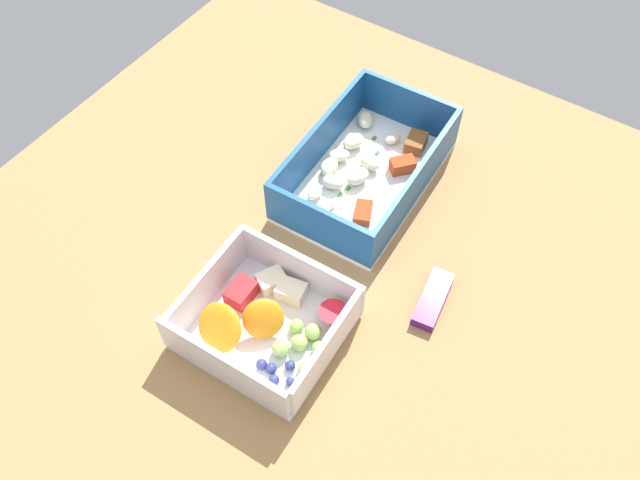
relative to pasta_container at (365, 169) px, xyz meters
The scene contains 4 objects.
table_surface 14.02cm from the pasta_container, ahead, with size 80.00×80.00×2.00cm, color #9E7547.
pasta_container is the anchor object (origin of this frame).
fruit_bowl 22.74cm from the pasta_container, ahead, with size 14.06×15.16×5.59cm.
candy_bar 18.04cm from the pasta_container, 54.64° to the left, with size 7.00×2.40×1.20cm, color #51197A.
Camera 1 is at (32.69, 22.15, 62.35)cm, focal length 37.25 mm.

